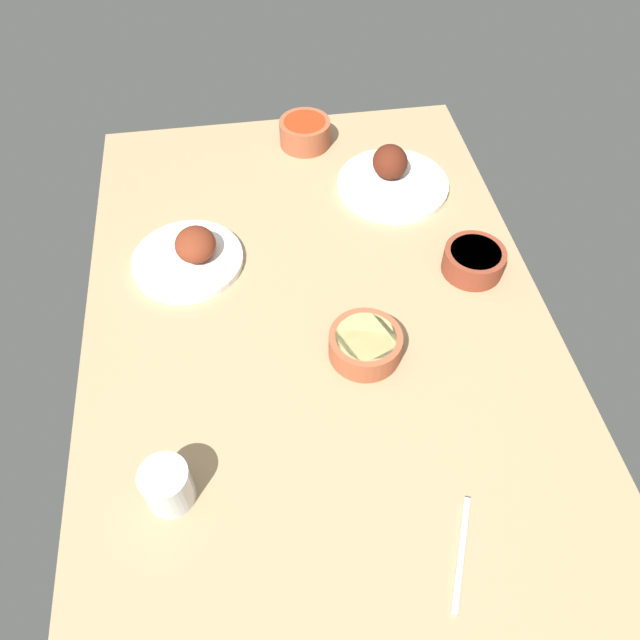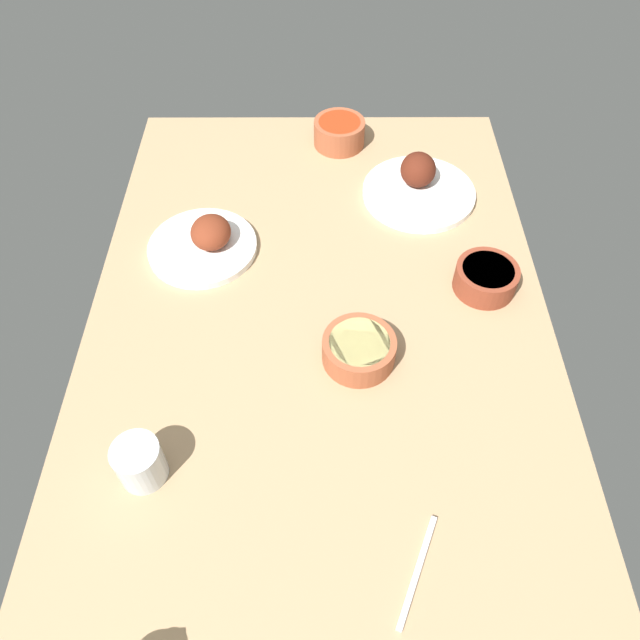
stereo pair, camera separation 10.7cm
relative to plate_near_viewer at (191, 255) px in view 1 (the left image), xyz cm
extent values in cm
cube|color=tan|center=(21.09, 23.97, -4.11)|extent=(140.00, 90.00, 4.00)
cylinder|color=white|center=(0.28, -0.78, -1.31)|extent=(23.05, 23.05, 1.60)
ellipsoid|color=maroon|center=(-0.49, 1.38, 2.30)|extent=(9.36, 8.43, 6.11)
cylinder|color=white|center=(-17.27, 47.02, -1.31)|extent=(25.89, 25.89, 1.60)
ellipsoid|color=#511E11|center=(-20.27, 46.68, 3.00)|extent=(8.74, 8.08, 7.62)
cylinder|color=#A35133|center=(28.54, 31.19, 0.51)|extent=(13.43, 13.43, 5.23)
cylinder|color=#DBCC7A|center=(28.54, 31.19, 2.62)|extent=(11.02, 11.02, 1.00)
cylinder|color=brown|center=(11.07, 57.25, 0.57)|extent=(12.49, 12.49, 5.35)
cylinder|color=#4C192D|center=(11.07, 57.25, 2.75)|extent=(10.24, 10.24, 1.00)
cylinder|color=#A35133|center=(-37.33, 29.08, 1.07)|extent=(12.60, 12.60, 6.35)
cylinder|color=#9E3314|center=(-37.33, 29.08, 3.74)|extent=(10.33, 10.33, 1.00)
cylinder|color=silver|center=(51.06, -4.20, 1.83)|extent=(7.70, 7.70, 7.88)
cube|color=silver|center=(66.55, 38.21, -1.71)|extent=(16.19, 7.62, 0.80)
camera|label=1|loc=(92.03, 13.17, 90.27)|focal=34.15mm
camera|label=2|loc=(92.85, 23.79, 90.27)|focal=34.15mm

